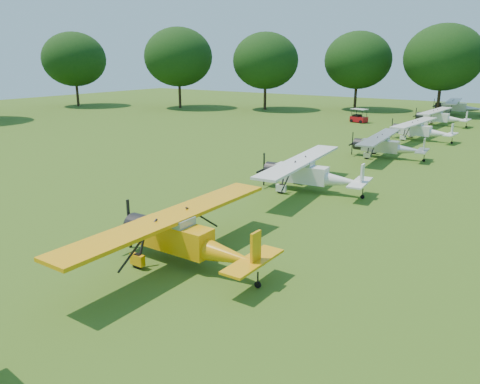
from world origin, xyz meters
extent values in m
plane|color=#294E13|center=(0.00, 0.00, 0.00)|extent=(160.00, 160.00, 0.00)
cylinder|color=black|center=(-2.12, 56.74, 2.37)|extent=(0.44, 0.44, 4.74)
ellipsoid|color=black|center=(-2.12, 56.74, 8.16)|extent=(11.05, 11.05, 9.39)
cylinder|color=black|center=(-14.75, 56.54, 2.24)|extent=(0.44, 0.44, 4.49)
ellipsoid|color=black|center=(-14.75, 56.54, 7.73)|extent=(10.47, 10.47, 8.90)
cylinder|color=black|center=(-26.90, 48.50, 2.22)|extent=(0.44, 0.44, 4.44)
ellipsoid|color=black|center=(-26.90, 48.50, 7.65)|extent=(10.36, 10.36, 8.80)
cylinder|color=black|center=(-40.16, 42.92, 2.39)|extent=(0.44, 0.44, 4.77)
ellipsoid|color=black|center=(-40.16, 42.92, 8.22)|extent=(11.14, 11.14, 9.47)
cylinder|color=black|center=(-57.03, 35.30, 2.28)|extent=(0.44, 0.44, 4.56)
ellipsoid|color=black|center=(-57.03, 35.30, 7.85)|extent=(10.64, 10.64, 9.04)
cube|color=orange|center=(0.75, -3.93, 1.11)|extent=(3.39, 1.03, 1.11)
cone|color=orange|center=(3.60, -3.95, 0.95)|extent=(2.97, 0.97, 0.95)
cube|color=#8CA5B2|center=(0.64, -3.93, 1.69)|extent=(1.70, 0.98, 0.58)
cylinder|color=black|center=(-1.27, -3.92, 1.11)|extent=(0.96, 1.11, 1.10)
cube|color=black|center=(-1.95, -3.92, 1.11)|extent=(0.06, 0.13, 2.22)
cube|color=orange|center=(0.64, -3.93, 1.96)|extent=(1.60, 11.23, 0.15)
cube|color=orange|center=(4.66, -3.96, 1.48)|extent=(0.11, 0.58, 1.38)
cube|color=orange|center=(4.56, -3.96, 1.01)|extent=(0.92, 2.97, 0.10)
cylinder|color=black|center=(-0.11, -5.25, 0.32)|extent=(0.64, 0.17, 0.64)
cylinder|color=black|center=(-0.09, -2.60, 0.32)|extent=(0.64, 0.17, 0.64)
cylinder|color=black|center=(4.77, -3.96, 0.13)|extent=(0.25, 0.09, 0.25)
cube|color=white|center=(0.05, 8.72, 1.08)|extent=(3.38, 1.31, 1.08)
cone|color=white|center=(2.82, 9.01, 0.93)|extent=(2.97, 1.22, 0.93)
cube|color=#8CA5B2|center=(-0.06, 8.71, 1.65)|extent=(1.74, 1.11, 0.57)
cylinder|color=black|center=(-1.90, 8.52, 1.08)|extent=(1.03, 1.16, 1.07)
cube|color=black|center=(-2.57, 8.45, 1.08)|extent=(0.07, 0.13, 2.17)
cube|color=white|center=(-0.06, 8.71, 1.91)|extent=(2.60, 11.03, 0.14)
cube|color=white|center=(3.84, 9.11, 1.44)|extent=(0.16, 0.57, 1.34)
cube|color=white|center=(3.74, 9.10, 0.98)|extent=(1.17, 2.96, 0.09)
cylinder|color=black|center=(-0.64, 7.35, 0.31)|extent=(0.63, 0.23, 0.62)
cylinder|color=black|center=(-0.91, 9.92, 0.31)|extent=(0.63, 0.23, 0.62)
cylinder|color=black|center=(3.95, 9.12, 0.12)|extent=(0.25, 0.11, 0.25)
cube|color=silver|center=(0.85, 21.60, 0.98)|extent=(3.06, 1.13, 0.98)
cone|color=silver|center=(3.38, 21.81, 0.84)|extent=(2.68, 1.06, 0.84)
cube|color=#8CA5B2|center=(0.76, 21.59, 1.50)|extent=(1.56, 0.98, 0.52)
cylinder|color=black|center=(-0.92, 21.45, 0.98)|extent=(0.92, 1.04, 0.97)
cube|color=black|center=(-1.53, 21.40, 0.98)|extent=(0.07, 0.12, 1.97)
cube|color=silver|center=(0.76, 21.59, 1.73)|extent=(2.17, 10.01, 0.13)
cube|color=silver|center=(4.31, 21.88, 1.31)|extent=(0.14, 0.52, 1.22)
cube|color=silver|center=(4.22, 21.88, 0.89)|extent=(1.01, 2.68, 0.08)
cylinder|color=black|center=(0.20, 20.37, 0.28)|extent=(0.57, 0.20, 0.56)
cylinder|color=black|center=(0.01, 22.70, 0.28)|extent=(0.57, 0.20, 0.56)
cylinder|color=black|center=(4.40, 21.89, 0.11)|extent=(0.23, 0.09, 0.22)
cube|color=white|center=(0.97, 32.28, 1.01)|extent=(3.13, 1.13, 1.01)
cone|color=white|center=(3.55, 32.09, 0.86)|extent=(2.74, 1.06, 0.86)
cube|color=#8CA5B2|center=(0.87, 32.28, 1.53)|extent=(1.59, 0.99, 0.53)
cylinder|color=black|center=(-0.85, 32.41, 1.01)|extent=(0.93, 1.06, 1.00)
cube|color=black|center=(-1.47, 32.46, 1.01)|extent=(0.07, 0.12, 2.01)
cube|color=white|center=(0.87, 32.28, 1.77)|extent=(2.13, 10.24, 0.13)
cube|color=white|center=(4.51, 32.02, 1.34)|extent=(0.13, 0.53, 1.25)
cube|color=white|center=(4.41, 32.03, 0.91)|extent=(1.01, 2.74, 0.09)
cylinder|color=black|center=(0.12, 31.14, 0.29)|extent=(0.58, 0.19, 0.58)
cylinder|color=black|center=(0.29, 33.53, 0.29)|extent=(0.58, 0.19, 0.58)
cylinder|color=black|center=(4.60, 32.01, 0.12)|extent=(0.24, 0.09, 0.23)
cube|color=white|center=(0.21, 44.79, 1.01)|extent=(3.12, 1.10, 1.01)
cone|color=white|center=(2.80, 44.63, 0.86)|extent=(2.74, 1.03, 0.86)
cube|color=#8CA5B2|center=(0.12, 44.80, 1.54)|extent=(1.59, 0.98, 0.53)
cylinder|color=black|center=(-1.61, 44.91, 1.01)|extent=(0.92, 1.05, 1.00)
cube|color=black|center=(-2.23, 44.94, 1.01)|extent=(0.06, 0.12, 2.02)
cube|color=white|center=(0.12, 44.80, 1.78)|extent=(2.01, 10.24, 0.13)
cube|color=white|center=(3.76, 44.58, 1.34)|extent=(0.13, 0.53, 1.25)
cube|color=white|center=(3.66, 44.58, 0.91)|extent=(0.98, 2.73, 0.09)
cylinder|color=black|center=(-0.63, 43.64, 0.29)|extent=(0.58, 0.19, 0.58)
cylinder|color=black|center=(-0.48, 46.04, 0.29)|extent=(0.58, 0.19, 0.58)
cylinder|color=black|center=(3.86, 44.57, 0.12)|extent=(0.23, 0.09, 0.23)
cube|color=silver|center=(-0.21, 58.04, 1.12)|extent=(3.51, 1.37, 1.12)
cone|color=silver|center=(2.67, 58.34, 0.96)|extent=(3.08, 1.27, 0.96)
cube|color=#8CA5B2|center=(-0.31, 58.03, 1.71)|extent=(1.81, 1.16, 0.59)
cylinder|color=black|center=(-2.23, 57.83, 1.12)|extent=(1.07, 1.21, 1.11)
cube|color=black|center=(-2.92, 57.76, 1.12)|extent=(0.08, 0.13, 2.25)
cube|color=silver|center=(-0.31, 58.03, 1.98)|extent=(2.72, 11.45, 0.15)
cylinder|color=black|center=(-0.92, 56.62, 0.32)|extent=(0.66, 0.24, 0.64)
cylinder|color=black|center=(-1.20, 59.29, 0.32)|extent=(0.66, 0.24, 0.64)
cube|color=#A30B12|center=(-8.58, 41.89, 0.43)|extent=(2.31, 1.63, 0.66)
cube|color=black|center=(-8.85, 41.96, 0.81)|extent=(1.09, 1.22, 0.43)
cube|color=white|center=(-8.58, 41.89, 1.72)|extent=(2.24, 1.70, 0.08)
cylinder|color=black|center=(-9.41, 41.50, 0.21)|extent=(0.44, 0.23, 0.42)
cylinder|color=black|center=(-9.11, 42.63, 0.21)|extent=(0.44, 0.23, 0.42)
cylinder|color=black|center=(-8.04, 41.14, 0.21)|extent=(0.44, 0.23, 0.42)
cylinder|color=black|center=(-7.74, 42.27, 0.21)|extent=(0.44, 0.23, 0.42)
camera|label=1|loc=(12.98, -17.15, 8.15)|focal=35.00mm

